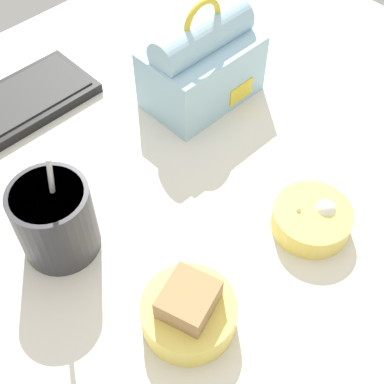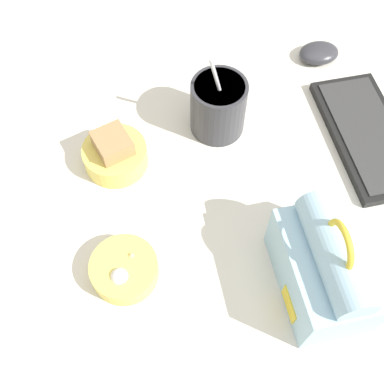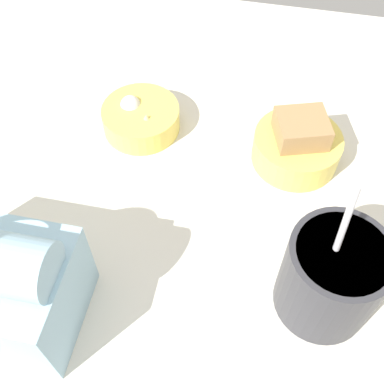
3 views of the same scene
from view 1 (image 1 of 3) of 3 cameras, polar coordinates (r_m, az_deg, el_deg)
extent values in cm
cube|color=silver|center=(82.91, -3.36, -1.69)|extent=(140.00, 110.00, 2.00)
cube|color=black|center=(100.00, -18.84, 8.38)|extent=(30.26, 13.73, 1.80)
cube|color=#333333|center=(99.32, -19.00, 8.82)|extent=(27.84, 11.26, 0.30)
cube|color=#9EC6DB|center=(94.80, 1.03, 12.65)|extent=(19.66, 12.58, 11.20)
cylinder|color=#9EC6DB|center=(90.35, 1.10, 16.23)|extent=(18.67, 6.16, 6.16)
cube|color=yellow|center=(95.12, 5.26, 10.58)|extent=(5.50, 0.30, 3.36)
torus|color=yellow|center=(88.76, 1.13, 17.68)|extent=(7.88, 1.00, 7.88)
cylinder|color=#333338|center=(75.32, -14.36, -2.93)|extent=(10.94, 10.94, 11.81)
cylinder|color=#C6892D|center=(70.95, -15.25, -0.32)|extent=(9.62, 9.62, 0.60)
cylinder|color=silver|center=(69.61, -14.72, 0.58)|extent=(0.70, 3.96, 13.34)
cylinder|color=#EFD65B|center=(70.04, -0.35, -12.85)|extent=(12.32, 12.32, 4.58)
cube|color=#A87F51|center=(67.77, -0.36, -11.95)|extent=(8.35, 7.96, 6.41)
cylinder|color=#EFD65B|center=(79.87, 12.61, -2.85)|extent=(11.55, 11.55, 3.81)
ellipsoid|color=white|center=(79.61, 14.01, -1.96)|extent=(3.14, 3.14, 3.70)
cone|color=#F4DB84|center=(78.68, 11.19, -2.33)|extent=(5.22, 5.22, 3.24)
sphere|color=#4C5623|center=(79.17, 14.76, -4.11)|extent=(1.39, 1.39, 1.39)
sphere|color=#4C5623|center=(79.58, 14.59, -3.62)|extent=(1.39, 1.39, 1.39)
sphere|color=#4C5623|center=(79.80, 14.15, -3.25)|extent=(1.39, 1.39, 1.39)
sphere|color=#4C5623|center=(79.76, 13.57, -3.10)|extent=(1.39, 1.39, 1.39)
camera|label=2|loc=(0.80, 47.92, 52.05)|focal=45.00mm
camera|label=3|loc=(0.74, -29.93, 38.08)|focal=45.00mm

